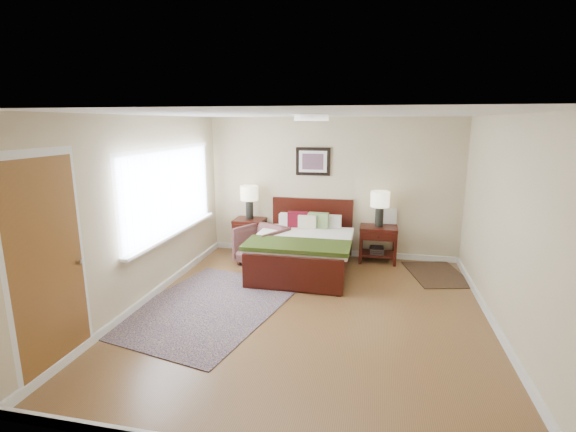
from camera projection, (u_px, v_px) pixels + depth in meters
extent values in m
plane|color=brown|center=(309.00, 313.00, 5.39)|extent=(5.00, 5.00, 0.00)
cube|color=beige|center=(332.00, 188.00, 7.50)|extent=(4.50, 0.04, 2.50)
cube|color=beige|center=(250.00, 303.00, 2.73)|extent=(4.50, 0.04, 2.50)
cube|color=beige|center=(144.00, 211.00, 5.57)|extent=(0.04, 5.00, 2.50)
cube|color=beige|center=(509.00, 228.00, 4.66)|extent=(0.04, 5.00, 2.50)
cube|color=white|center=(312.00, 114.00, 4.84)|extent=(4.50, 5.00, 0.02)
cube|color=silver|center=(170.00, 191.00, 6.20)|extent=(0.02, 2.72, 1.32)
cube|color=silver|center=(171.00, 191.00, 6.20)|extent=(0.01, 2.60, 1.20)
cube|color=silver|center=(176.00, 232.00, 6.33)|extent=(0.10, 2.72, 0.04)
cube|color=silver|center=(47.00, 265.00, 3.94)|extent=(0.01, 1.00, 2.18)
cube|color=brown|center=(49.00, 269.00, 3.94)|extent=(0.01, 0.90, 2.10)
cylinder|color=#999999|center=(79.00, 261.00, 4.31)|extent=(0.04, 0.04, 0.04)
cylinder|color=white|center=(312.00, 118.00, 4.85)|extent=(0.40, 0.40, 0.07)
cylinder|color=beige|center=(312.00, 114.00, 4.84)|extent=(0.44, 0.44, 0.01)
cube|color=#370E08|center=(312.00, 226.00, 7.69)|extent=(1.48, 0.06, 1.03)
cube|color=#370E08|center=(292.00, 274.00, 5.98)|extent=(1.48, 0.06, 0.52)
cube|color=#370E08|center=(262.00, 251.00, 7.00)|extent=(0.06, 1.84, 0.17)
cube|color=#370E08|center=(346.00, 256.00, 6.72)|extent=(0.06, 1.84, 0.17)
cube|color=silver|center=(303.00, 247.00, 6.83)|extent=(1.38, 1.82, 0.20)
cube|color=silver|center=(302.00, 240.00, 6.71)|extent=(1.56, 1.59, 0.09)
cube|color=#293610|center=(297.00, 246.00, 6.25)|extent=(1.60, 0.70, 0.06)
cube|color=silver|center=(292.00, 220.00, 7.50)|extent=(0.46, 0.18, 0.24)
cube|color=silver|center=(328.00, 222.00, 7.37)|extent=(0.46, 0.18, 0.24)
cube|color=#590A16|center=(298.00, 220.00, 7.35)|extent=(0.36, 0.17, 0.30)
cube|color=#708E52|center=(318.00, 221.00, 7.27)|extent=(0.36, 0.16, 0.30)
cube|color=beige|center=(307.00, 223.00, 7.24)|extent=(0.32, 0.13, 0.26)
cube|color=black|center=(313.00, 162.00, 7.45)|extent=(0.62, 0.03, 0.50)
cube|color=silver|center=(313.00, 162.00, 7.43)|extent=(0.50, 0.01, 0.38)
cube|color=#A52D23|center=(313.00, 162.00, 7.42)|extent=(0.38, 0.01, 0.28)
cube|color=#370E08|center=(250.00, 220.00, 7.72)|extent=(0.55, 0.50, 0.05)
cube|color=#370E08|center=(234.00, 239.00, 7.63)|extent=(0.05, 0.05, 0.61)
cube|color=#370E08|center=(260.00, 241.00, 7.53)|extent=(0.05, 0.05, 0.61)
cube|color=#370E08|center=(241.00, 233.00, 8.05)|extent=(0.05, 0.05, 0.61)
cube|color=#370E08|center=(266.00, 235.00, 7.95)|extent=(0.05, 0.05, 0.61)
cube|color=#370E08|center=(246.00, 228.00, 7.52)|extent=(0.49, 0.03, 0.14)
cube|color=#370E08|center=(379.00, 228.00, 7.25)|extent=(0.64, 0.48, 0.05)
cube|color=#370E08|center=(361.00, 248.00, 7.18)|extent=(0.05, 0.05, 0.59)
cube|color=#370E08|center=(395.00, 250.00, 7.06)|extent=(0.05, 0.05, 0.59)
cube|color=#370E08|center=(362.00, 241.00, 7.58)|extent=(0.05, 0.05, 0.59)
cube|color=#370E08|center=(394.00, 243.00, 7.46)|extent=(0.05, 0.05, 0.59)
cube|color=#370E08|center=(378.00, 237.00, 7.06)|extent=(0.58, 0.03, 0.14)
cube|color=#370E08|center=(377.00, 254.00, 7.35)|extent=(0.58, 0.42, 0.03)
cube|color=black|center=(377.00, 252.00, 7.35)|extent=(0.23, 0.30, 0.03)
cube|color=black|center=(378.00, 250.00, 7.34)|extent=(0.23, 0.30, 0.03)
cube|color=black|center=(378.00, 248.00, 7.33)|extent=(0.23, 0.30, 0.03)
cylinder|color=black|center=(250.00, 210.00, 7.68)|extent=(0.14, 0.14, 0.32)
cylinder|color=black|center=(249.00, 201.00, 7.64)|extent=(0.02, 0.02, 0.06)
cylinder|color=#FCEEBF|center=(249.00, 193.00, 7.61)|extent=(0.32, 0.32, 0.26)
cylinder|color=black|center=(379.00, 217.00, 7.21)|extent=(0.14, 0.14, 0.32)
cylinder|color=black|center=(380.00, 207.00, 7.17)|extent=(0.02, 0.02, 0.06)
cylinder|color=#FCEEBF|center=(380.00, 199.00, 7.14)|extent=(0.32, 0.32, 0.26)
imported|color=brown|center=(261.00, 246.00, 7.15)|extent=(0.98, 0.99, 0.67)
cube|color=#100D45|center=(208.00, 307.00, 5.56)|extent=(2.25, 2.81, 0.01)
cube|color=black|center=(437.00, 274.00, 6.74)|extent=(1.06, 1.36, 0.01)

